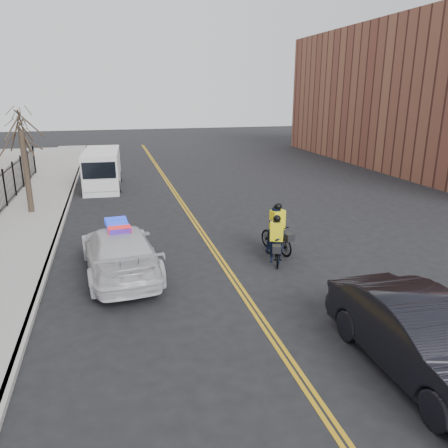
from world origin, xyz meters
TOP-DOWN VIEW (x-y plane):
  - ground at (0.00, 0.00)m, footprint 120.00×120.00m
  - center_line_left at (-0.08, 8.00)m, footprint 0.10×60.00m
  - center_line_right at (0.08, 8.00)m, footprint 0.10×60.00m
  - sidewalk at (-7.50, 8.00)m, footprint 3.00×60.00m
  - curb at (-6.00, 8.00)m, footprint 0.20×60.00m
  - building_across at (22.00, 18.00)m, footprint 12.00×30.00m
  - street_tree at (-7.60, 10.00)m, footprint 3.20×3.20m
  - police_cruiser at (-3.54, 1.41)m, footprint 2.78×5.77m
  - dark_sedan at (2.54, -5.79)m, footprint 1.85×5.21m
  - cargo_van at (-4.16, 15.45)m, footprint 2.41×5.74m
  - cyclist_near at (1.87, 1.03)m, footprint 1.18×1.90m
  - cyclist_far at (2.27, 1.98)m, footprint 1.03×1.99m

SIDE VIEW (x-z plane):
  - ground at x=0.00m, z-range 0.00..0.00m
  - center_line_left at x=-0.08m, z-range 0.00..0.01m
  - center_line_right at x=0.08m, z-range 0.00..0.01m
  - sidewalk at x=-7.50m, z-range 0.00..0.15m
  - curb at x=-6.00m, z-range 0.00..0.15m
  - cyclist_near at x=1.87m, z-range -0.27..1.49m
  - cyclist_far at x=2.27m, z-range -0.20..1.73m
  - police_cruiser at x=-3.54m, z-range -0.07..1.71m
  - dark_sedan at x=2.54m, z-range 0.00..1.71m
  - cargo_van at x=-4.16m, z-range -0.03..2.33m
  - street_tree at x=-7.60m, z-range 1.13..5.93m
  - building_across at x=22.00m, z-range 0.00..11.00m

